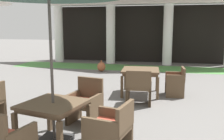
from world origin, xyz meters
The scene contains 8 objects.
lawn_strip centered at (0.00, 8.05, 0.00)m, with size 11.64×1.75×0.01m, color #519347.
patio_table_near_foreground centered at (-0.24, 0.01, 0.61)m, with size 1.08×1.08×0.71m.
patio_chair_near_foreground_east centered at (0.75, -0.19, 0.41)m, with size 0.69×0.69×0.84m.
patio_chair_near_foreground_north centered at (-0.04, 1.02, 0.40)m, with size 0.68×0.65×0.89m.
patio_table_mid_left centered at (0.78, 3.45, 0.63)m, with size 1.09×1.09×0.73m.
patio_chair_mid_left_south centered at (0.85, 2.47, 0.42)m, with size 0.65×0.55×0.88m.
patio_chair_mid_left_east centered at (1.76, 3.52, 0.39)m, with size 0.53×0.60×0.80m.
terracotta_urn centered at (-1.27, 6.84, 0.20)m, with size 0.36×0.36×0.47m.
Camera 1 is at (1.56, -3.66, 1.92)m, focal length 41.21 mm.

